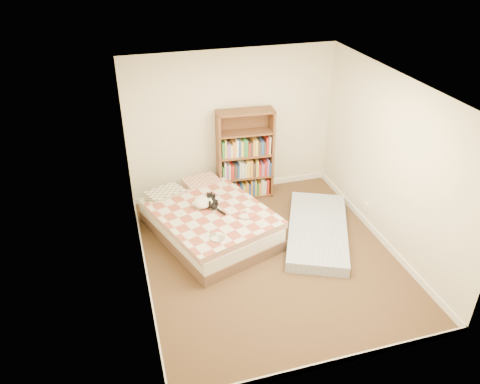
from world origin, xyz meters
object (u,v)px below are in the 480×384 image
object	(u,v)px
white_dog	(203,203)
black_cat	(212,202)
floor_mattress	(317,230)
bed	(208,220)
bookshelf	(245,166)

from	to	relation	value
white_dog	black_cat	bearing A→B (deg)	-10.41
floor_mattress	black_cat	distance (m)	1.67
bed	floor_mattress	world-z (taller)	bed
black_cat	bookshelf	bearing A→B (deg)	52.44
floor_mattress	white_dog	size ratio (longest dim) A/B	5.67
bed	bookshelf	distance (m)	1.35
floor_mattress	bookshelf	bearing A→B (deg)	140.33
bookshelf	black_cat	xyz separation A→B (m)	(-0.79, -0.95, -0.03)
bed	white_dog	distance (m)	0.32
floor_mattress	white_dog	distance (m)	1.80
black_cat	white_dog	size ratio (longest dim) A/B	1.66
floor_mattress	black_cat	size ratio (longest dim) A/B	3.41
bed	black_cat	size ratio (longest dim) A/B	4.17
floor_mattress	white_dog	xyz separation A→B (m)	(-1.66, 0.53, 0.46)
bed	floor_mattress	size ratio (longest dim) A/B	1.22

